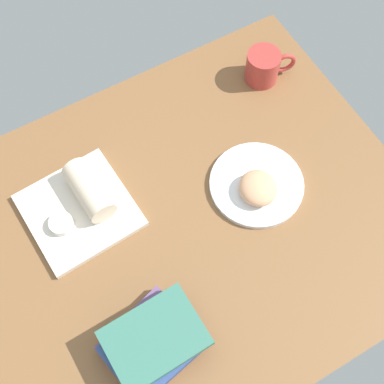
# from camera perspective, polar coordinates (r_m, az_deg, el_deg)

# --- Properties ---
(dining_table) EXTENTS (1.10, 0.90, 0.04)m
(dining_table) POSITION_cam_1_polar(r_m,az_deg,el_deg) (1.27, -0.75, -3.76)
(dining_table) COLOR brown
(dining_table) RESTS_ON ground
(round_plate) EXTENTS (0.23, 0.23, 0.01)m
(round_plate) POSITION_cam_1_polar(r_m,az_deg,el_deg) (1.29, 7.14, 0.72)
(round_plate) COLOR white
(round_plate) RESTS_ON dining_table
(scone_pastry) EXTENTS (0.11, 0.12, 0.04)m
(scone_pastry) POSITION_cam_1_polar(r_m,az_deg,el_deg) (1.26, 7.23, 0.44)
(scone_pastry) COLOR #DFA479
(scone_pastry) RESTS_ON round_plate
(square_plate) EXTENTS (0.26, 0.26, 0.02)m
(square_plate) POSITION_cam_1_polar(r_m,az_deg,el_deg) (1.28, -12.20, -1.97)
(square_plate) COLOR silver
(square_plate) RESTS_ON dining_table
(sauce_cup) EXTENTS (0.06, 0.06, 0.02)m
(sauce_cup) POSITION_cam_1_polar(r_m,az_deg,el_deg) (1.26, -14.10, -3.37)
(sauce_cup) COLOR silver
(sauce_cup) RESTS_ON square_plate
(breakfast_wrap) EXTENTS (0.08, 0.15, 0.07)m
(breakfast_wrap) POSITION_cam_1_polar(r_m,az_deg,el_deg) (1.25, -11.18, 0.19)
(breakfast_wrap) COLOR beige
(breakfast_wrap) RESTS_ON square_plate
(book_stack) EXTENTS (0.22, 0.20, 0.09)m
(book_stack) POSITION_cam_1_polar(r_m,az_deg,el_deg) (1.13, -4.27, -16.11)
(book_stack) COLOR #6B4C7A
(book_stack) RESTS_ON dining_table
(coffee_mug) EXTENTS (0.14, 0.09, 0.09)m
(coffee_mug) POSITION_cam_1_polar(r_m,az_deg,el_deg) (1.44, 7.86, 13.46)
(coffee_mug) COLOR #B23833
(coffee_mug) RESTS_ON dining_table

